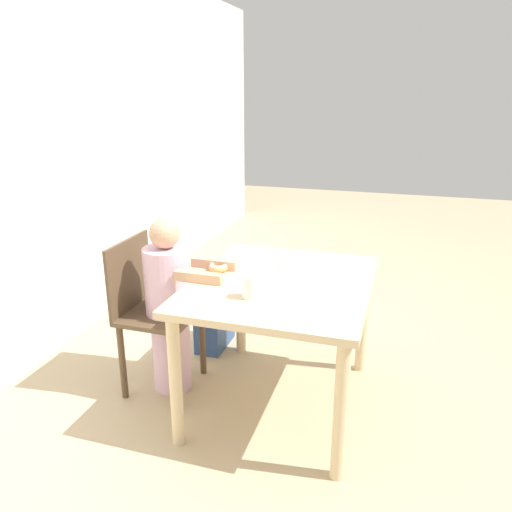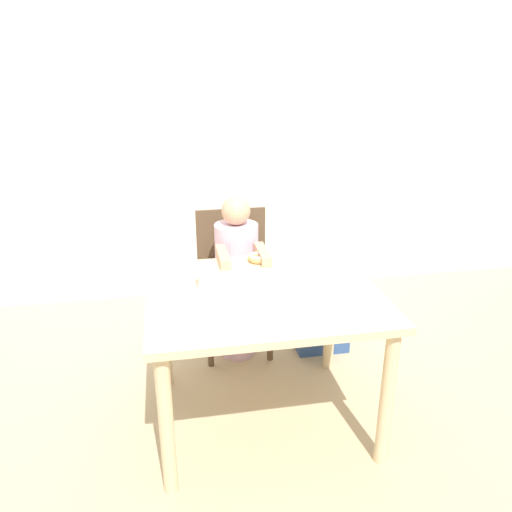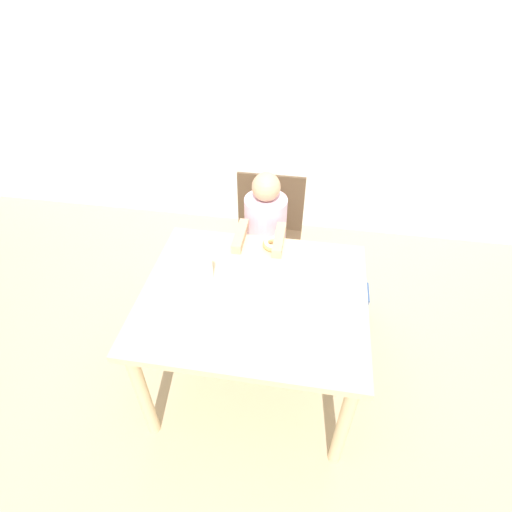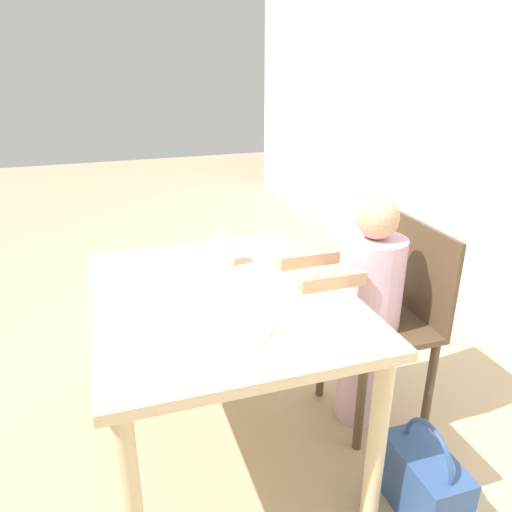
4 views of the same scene
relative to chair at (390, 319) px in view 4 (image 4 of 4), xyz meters
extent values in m
plane|color=tan|center=(0.03, -0.72, -0.46)|extent=(12.00, 12.00, 0.00)
cube|color=beige|center=(0.03, -0.72, 0.23)|extent=(1.05, 0.87, 0.03)
cylinder|color=beige|center=(-0.43, -1.10, -0.12)|extent=(0.06, 0.06, 0.67)
cylinder|color=beige|center=(0.49, -1.10, -0.12)|extent=(0.06, 0.06, 0.67)
cylinder|color=beige|center=(-0.43, -0.34, -0.12)|extent=(0.06, 0.06, 0.67)
cylinder|color=beige|center=(0.49, -0.34, -0.12)|extent=(0.06, 0.06, 0.67)
cube|color=brown|center=(0.00, -0.06, -0.01)|extent=(0.42, 0.38, 0.03)
cube|color=brown|center=(0.00, 0.12, 0.20)|extent=(0.42, 0.02, 0.39)
cylinder|color=brown|center=(-0.18, -0.22, -0.24)|extent=(0.04, 0.04, 0.44)
cylinder|color=brown|center=(0.18, -0.22, -0.24)|extent=(0.04, 0.04, 0.44)
cylinder|color=brown|center=(-0.18, 0.10, -0.24)|extent=(0.04, 0.04, 0.44)
cylinder|color=brown|center=(0.18, 0.10, -0.24)|extent=(0.04, 0.04, 0.44)
cylinder|color=silver|center=(0.00, -0.11, -0.23)|extent=(0.21, 0.21, 0.46)
cylinder|color=silver|center=(0.00, -0.11, 0.18)|extent=(0.25, 0.25, 0.36)
sphere|color=tan|center=(0.00, -0.11, 0.45)|extent=(0.16, 0.16, 0.16)
cube|color=tan|center=(-0.10, -0.33, 0.27)|extent=(0.05, 0.25, 0.05)
cube|color=tan|center=(0.10, -0.33, 0.27)|extent=(0.05, 0.25, 0.05)
torus|color=tan|center=(0.08, -0.37, 0.26)|extent=(0.11, 0.11, 0.03)
torus|color=white|center=(0.08, -0.37, 0.27)|extent=(0.09, 0.09, 0.02)
cube|color=white|center=(0.04, -0.62, 0.25)|extent=(0.31, 0.31, 0.00)
cube|color=#2D4C84|center=(0.51, -0.16, -0.34)|extent=(0.31, 0.16, 0.24)
torus|color=#2D4C84|center=(0.51, -0.16, -0.21)|extent=(0.25, 0.02, 0.25)
cylinder|color=white|center=(-0.22, -0.64, 0.30)|extent=(0.07, 0.07, 0.11)
cylinder|color=white|center=(0.30, -0.72, 0.25)|extent=(0.18, 0.18, 0.01)
camera|label=1|loc=(-2.22, -1.28, 1.15)|focal=35.00mm
camera|label=2|loc=(-0.37, -2.72, 1.22)|focal=35.00mm
camera|label=3|loc=(0.25, -1.99, 1.59)|focal=28.00mm
camera|label=4|loc=(1.54, -1.09, 1.02)|focal=35.00mm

